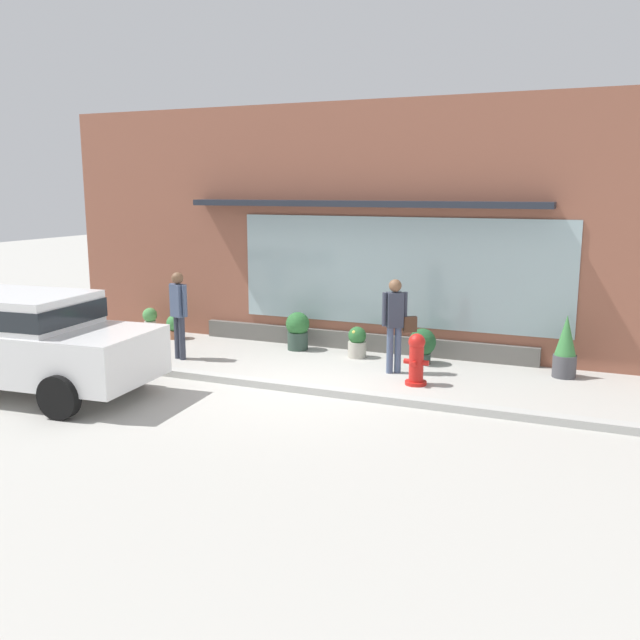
# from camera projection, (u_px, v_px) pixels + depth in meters

# --- Properties ---
(ground_plane) EXTENTS (60.00, 60.00, 0.00)m
(ground_plane) POSITION_uv_depth(u_px,v_px,m) (299.00, 387.00, 11.47)
(ground_plane) COLOR #B2AFA8
(curb_strip) EXTENTS (14.00, 0.24, 0.12)m
(curb_strip) POSITION_uv_depth(u_px,v_px,m) (294.00, 387.00, 11.27)
(curb_strip) COLOR #B2B2AD
(curb_strip) RESTS_ON ground_plane
(storefront) EXTENTS (14.00, 0.81, 4.96)m
(storefront) POSITION_uv_depth(u_px,v_px,m) (365.00, 230.00, 13.88)
(storefront) COLOR #935642
(storefront) RESTS_ON ground_plane
(fire_hydrant) EXTENTS (0.43, 0.40, 0.88)m
(fire_hydrant) POSITION_uv_depth(u_px,v_px,m) (416.00, 359.00, 11.56)
(fire_hydrant) COLOR red
(fire_hydrant) RESTS_ON ground_plane
(pedestrian_with_handbag) EXTENTS (0.57, 0.41, 1.70)m
(pedestrian_with_handbag) POSITION_uv_depth(u_px,v_px,m) (396.00, 319.00, 12.20)
(pedestrian_with_handbag) COLOR #475675
(pedestrian_with_handbag) RESTS_ON ground_plane
(pedestrian_passerby) EXTENTS (0.45, 0.28, 1.70)m
(pedestrian_passerby) POSITION_uv_depth(u_px,v_px,m) (179.00, 309.00, 13.21)
(pedestrian_passerby) COLOR #333847
(pedestrian_passerby) RESTS_ON ground_plane
(parked_car_white) EXTENTS (4.30, 2.21, 1.63)m
(parked_car_white) POSITION_uv_depth(u_px,v_px,m) (23.00, 337.00, 10.98)
(parked_car_white) COLOR white
(parked_car_white) RESTS_ON ground_plane
(potted_plant_low_front) EXTENTS (0.49, 0.49, 0.78)m
(potted_plant_low_front) POSITION_uv_depth(u_px,v_px,m) (298.00, 330.00, 14.09)
(potted_plant_low_front) COLOR #33473D
(potted_plant_low_front) RESTS_ON ground_plane
(potted_plant_window_center) EXTENTS (0.36, 0.36, 0.61)m
(potted_plant_window_center) POSITION_uv_depth(u_px,v_px,m) (357.00, 342.00, 13.46)
(potted_plant_window_center) COLOR #B7B2A3
(potted_plant_window_center) RESTS_ON ground_plane
(potted_plant_trailing_edge) EXTENTS (0.41, 0.41, 1.11)m
(potted_plant_trailing_edge) POSITION_uv_depth(u_px,v_px,m) (565.00, 348.00, 12.00)
(potted_plant_trailing_edge) COLOR #4C4C51
(potted_plant_trailing_edge) RESTS_ON ground_plane
(potted_plant_doorstep) EXTENTS (0.52, 0.52, 0.68)m
(potted_plant_doorstep) POSITION_uv_depth(u_px,v_px,m) (422.00, 344.00, 12.95)
(potted_plant_doorstep) COLOR #33473D
(potted_plant_doorstep) RESTS_ON ground_plane
(potted_plant_corner_tall) EXTENTS (0.33, 0.33, 0.60)m
(potted_plant_corner_tall) POSITION_uv_depth(u_px,v_px,m) (150.00, 320.00, 15.61)
(potted_plant_corner_tall) COLOR #B7B2A3
(potted_plant_corner_tall) RESTS_ON ground_plane
(potted_plant_near_hydrant) EXTENTS (0.38, 0.38, 0.53)m
(potted_plant_near_hydrant) POSITION_uv_depth(u_px,v_px,m) (175.00, 326.00, 15.16)
(potted_plant_near_hydrant) COLOR #9E6042
(potted_plant_near_hydrant) RESTS_ON ground_plane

